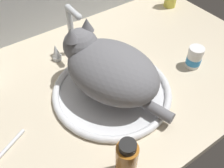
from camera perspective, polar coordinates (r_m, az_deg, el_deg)
The scene contains 6 objects.
countertop at distance 83.88cm, azimuth -0.28°, elevation 0.98°, with size 117.59×71.84×3.00cm, color beige.
sink_basin at distance 77.19cm, azimuth 0.00°, elevation -1.58°, with size 36.81×36.81×2.12cm.
faucet at distance 88.37cm, azimuth -8.96°, elevation 10.64°, with size 16.69×9.78×19.23cm.
cat at distance 71.80cm, azimuth -1.28°, elevation 3.89°, with size 28.33×37.26×18.41cm.
pill_bottle at distance 88.76cm, azimuth 18.32°, elevation 5.70°, with size 5.10×5.10×7.75cm.
amber_bottle at distance 58.07cm, azimuth 3.34°, elevation -17.12°, with size 4.98×4.98×13.51cm.
Camera 1 is at (-33.37, -48.39, 61.34)cm, focal length 39.95 mm.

